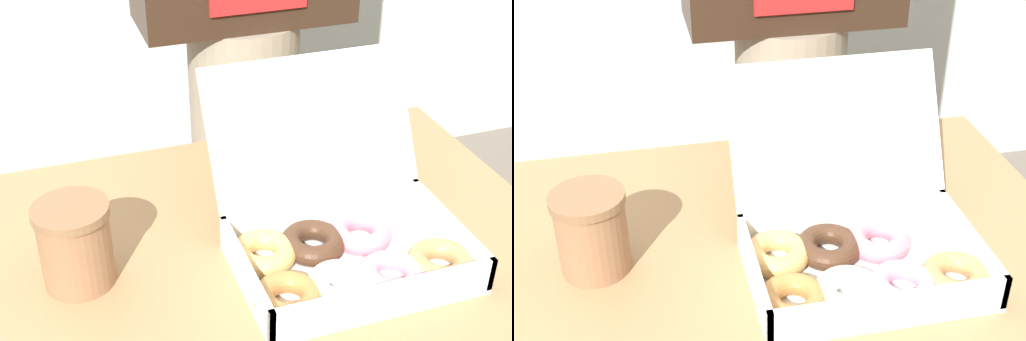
# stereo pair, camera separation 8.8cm
# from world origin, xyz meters

# --- Properties ---
(donut_box) EXTENTS (0.33, 0.31, 0.23)m
(donut_box) POSITION_xyz_m (0.07, -0.05, 0.75)
(donut_box) COLOR white
(donut_box) RESTS_ON table
(coffee_cup) EXTENTS (0.10, 0.10, 0.11)m
(coffee_cup) POSITION_xyz_m (-0.26, 0.02, 0.77)
(coffee_cup) COLOR #8C6042
(coffee_cup) RESTS_ON table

